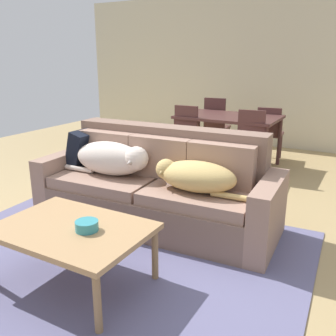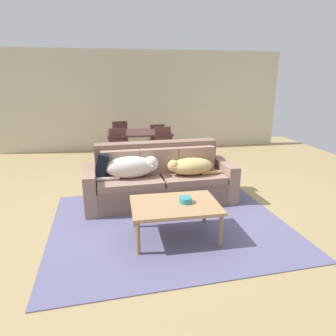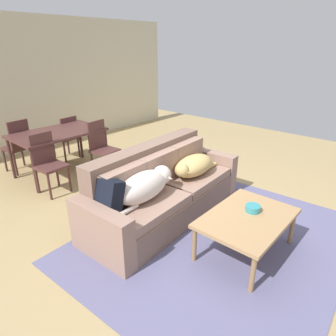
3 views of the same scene
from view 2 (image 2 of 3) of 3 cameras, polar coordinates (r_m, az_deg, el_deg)
The scene contains 14 objects.
ground_plane at distance 4.91m, azimuth -0.34°, elevation -6.40°, with size 10.00×10.00×0.00m, color tan.
back_partition at distance 8.50m, azimuth -5.03°, elevation 12.77°, with size 8.00×0.12×2.70m, color beige.
area_rug at distance 4.18m, azimuth 0.24°, elevation -10.67°, with size 3.16×2.65×0.01m, color slate.
couch at distance 4.82m, azimuth -1.62°, elevation -2.24°, with size 2.41×0.98×0.94m.
dog_on_left_cushion at distance 4.57m, azimuth -6.82°, elevation 0.25°, with size 0.95×0.39×0.33m.
dog_on_right_cushion at distance 4.70m, azimuth 4.26°, elevation 0.34°, with size 0.87×0.43×0.27m.
throw_pillow_by_left_arm at distance 4.69m, azimuth -12.69°, elevation 0.54°, with size 0.16×0.41×0.41m, color black.
coffee_table at distance 3.69m, azimuth 1.35°, elevation -7.53°, with size 1.08×0.76×0.46m.
bowl_on_coffee_table at distance 3.70m, azimuth 3.38°, elevation -6.16°, with size 0.16×0.16×0.07m, color teal.
dining_table at distance 6.93m, azimuth -5.55°, elevation 6.43°, with size 1.46×0.93×0.76m.
dining_chair_near_left at distance 6.44m, azimuth -9.53°, elevation 3.75°, with size 0.42×0.42×0.93m.
dining_chair_near_right at distance 6.50m, azimuth -0.78°, elevation 4.09°, with size 0.44×0.44×0.93m.
dining_chair_far_left at distance 7.54m, azimuth -9.28°, elevation 5.74°, with size 0.45×0.45×0.95m.
dining_chair_far_right at distance 7.57m, azimuth -2.25°, elevation 5.66°, with size 0.44×0.44×0.86m.
Camera 2 is at (-0.76, -4.45, 1.93)m, focal length 31.57 mm.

